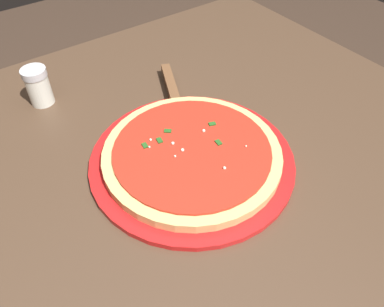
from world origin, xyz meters
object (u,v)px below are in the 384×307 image
(pizza_server, at_px, (174,97))
(serving_plate, at_px, (192,160))
(parmesan_shaker, at_px, (38,86))
(pizza, at_px, (192,154))

(pizza_server, bearing_deg, serving_plate, -113.68)
(parmesan_shaker, bearing_deg, pizza_server, -36.75)
(serving_plate, height_order, pizza_server, pizza_server)
(pizza, height_order, pizza_server, pizza)
(serving_plate, distance_m, pizza, 0.01)
(pizza, relative_size, pizza_server, 1.32)
(serving_plate, height_order, pizza, pizza)
(pizza_server, distance_m, parmesan_shaker, 0.26)
(serving_plate, xyz_separation_m, parmesan_shaker, (-0.14, 0.30, 0.03))
(parmesan_shaker, bearing_deg, serving_plate, -65.04)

